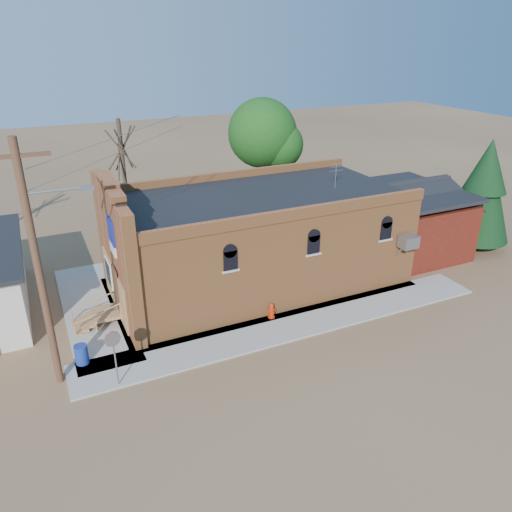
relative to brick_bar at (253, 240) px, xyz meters
name	(u,v)px	position (x,y,z in m)	size (l,w,h in m)	color
ground	(272,344)	(-1.64, -5.49, -2.34)	(120.00, 120.00, 0.00)	brown
sidewalk_south	(293,325)	(-0.14, -4.59, -2.30)	(19.00, 2.20, 0.08)	#9E9991
sidewalk_west	(93,309)	(-7.94, 0.51, -2.30)	(2.60, 10.00, 0.08)	#9E9991
brick_bar	(253,240)	(0.00, 0.00, 0.00)	(16.40, 7.97, 6.30)	#BD7039
red_shed	(408,214)	(9.86, 0.01, -0.07)	(5.40, 6.40, 4.30)	#54140E
utility_pole	(39,264)	(-9.79, -4.29, 2.43)	(3.12, 0.26, 9.00)	#462E1C
tree_bare_near	(121,147)	(-4.64, 7.51, 3.62)	(2.80, 2.80, 7.65)	#483829
tree_leafy	(262,133)	(4.36, 8.01, 3.59)	(4.40, 4.40, 8.15)	#483829
evergreen_tree	(484,188)	(13.86, -1.49, 1.37)	(3.60, 3.60, 6.50)	#483829
fire_hydrant	(271,311)	(-0.78, -3.70, -1.90)	(0.42, 0.41, 0.72)	#BB280A
stop_sign	(113,344)	(-7.93, -5.49, -0.53)	(0.61, 0.13, 2.25)	gray
trash_barrel	(82,354)	(-8.94, -3.62, -1.87)	(0.51, 0.51, 0.78)	navy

